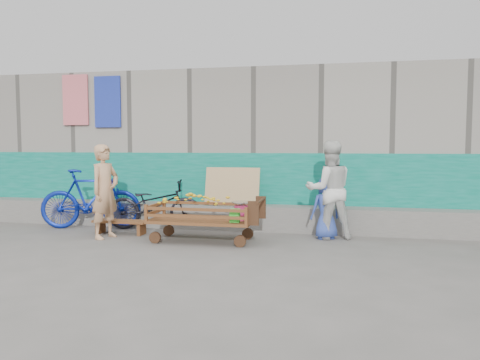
% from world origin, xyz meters
% --- Properties ---
extents(ground, '(80.00, 80.00, 0.00)m').
position_xyz_m(ground, '(0.00, 0.00, 0.00)').
color(ground, '#595651').
rests_on(ground, ground).
extents(building_wall, '(12.00, 3.50, 3.00)m').
position_xyz_m(building_wall, '(-0.00, 4.05, 1.47)').
color(building_wall, gray).
rests_on(building_wall, ground).
extents(banana_cart, '(1.81, 0.83, 0.77)m').
position_xyz_m(banana_cart, '(0.02, 1.16, 0.52)').
color(banana_cart, brown).
rests_on(banana_cart, ground).
extents(bench, '(0.97, 0.29, 0.24)m').
position_xyz_m(bench, '(-1.52, 1.46, 0.18)').
color(bench, brown).
rests_on(bench, ground).
extents(vendor_man, '(0.52, 0.65, 1.56)m').
position_xyz_m(vendor_man, '(-1.61, 1.09, 0.78)').
color(vendor_man, tan).
rests_on(vendor_man, ground).
extents(woman, '(0.93, 0.80, 1.63)m').
position_xyz_m(woman, '(2.04, 1.84, 0.81)').
color(woman, silver).
rests_on(woman, ground).
extents(child, '(0.59, 0.52, 1.02)m').
position_xyz_m(child, '(1.99, 1.78, 0.51)').
color(child, '#334BA7').
rests_on(child, ground).
extents(bicycle_dark, '(1.82, 0.99, 0.91)m').
position_xyz_m(bicycle_dark, '(-1.13, 2.05, 0.45)').
color(bicycle_dark, black).
rests_on(bicycle_dark, ground).
extents(bicycle_blue, '(1.91, 0.98, 1.10)m').
position_xyz_m(bicycle_blue, '(-2.31, 1.85, 0.55)').
color(bicycle_blue, '#0D2296').
rests_on(bicycle_blue, ground).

